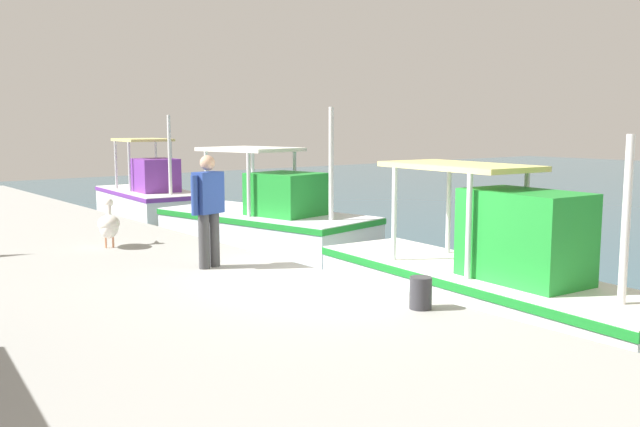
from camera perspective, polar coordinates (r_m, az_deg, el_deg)
The scene contains 6 objects.
fishing_boat_nearest at distance 22.30m, azimuth -13.96°, elevation 1.41°, with size 4.97×2.32×3.16m.
fishing_boat_second at distance 15.16m, azimuth -4.36°, elevation -1.01°, with size 5.33×3.05×3.24m.
fishing_boat_third at distance 10.41m, azimuth 13.90°, elevation -5.29°, with size 6.19×2.28×2.78m.
pelican at distance 12.24m, azimuth -17.16°, elevation -0.86°, with size 0.95×0.57×0.82m.
fisherman_standing at distance 10.11m, azimuth -9.27°, elevation 0.60°, with size 0.33×0.61×1.65m.
mooring_bollard_nearest at distance 7.95m, azimuth 8.38°, elevation -6.55°, with size 0.26×0.26×0.37m, color #333338.
Camera 1 is at (7.17, -6.11, 2.90)m, focal length 38.46 mm.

